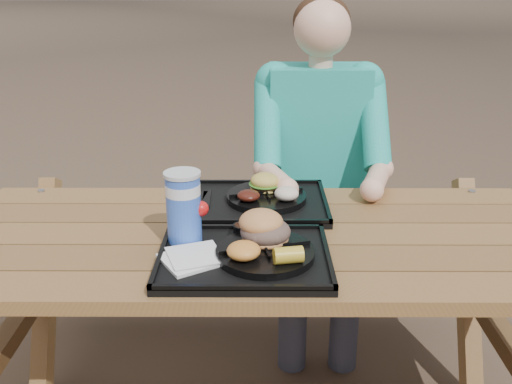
{
  "coord_description": "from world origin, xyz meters",
  "views": [
    {
      "loc": [
        0.01,
        -1.51,
        1.47
      ],
      "look_at": [
        0.0,
        0.0,
        0.88
      ],
      "focal_mm": 40.0,
      "sensor_mm": 36.0,
      "label": 1
    }
  ],
  "objects": [
    {
      "name": "picnic_table",
      "position": [
        0.0,
        0.0,
        0.38
      ],
      "size": [
        1.8,
        1.49,
        0.75
      ],
      "primitive_type": null,
      "color": "#999999",
      "rests_on": "ground"
    },
    {
      "name": "tray_near",
      "position": [
        -0.03,
        -0.18,
        0.76
      ],
      "size": [
        0.45,
        0.35,
        0.02
      ],
      "primitive_type": "cube",
      "color": "black",
      "rests_on": "picnic_table"
    },
    {
      "name": "tray_far",
      "position": [
        0.0,
        0.2,
        0.76
      ],
      "size": [
        0.45,
        0.35,
        0.02
      ],
      "primitive_type": "cube",
      "color": "black",
      "rests_on": "picnic_table"
    },
    {
      "name": "plate_near",
      "position": [
        0.02,
        -0.18,
        0.78
      ],
      "size": [
        0.26,
        0.26,
        0.02
      ],
      "primitive_type": "cylinder",
      "color": "black",
      "rests_on": "tray_near"
    },
    {
      "name": "plate_far",
      "position": [
        0.03,
        0.21,
        0.78
      ],
      "size": [
        0.26,
        0.26,
        0.02
      ],
      "primitive_type": "cylinder",
      "color": "black",
      "rests_on": "tray_far"
    },
    {
      "name": "napkin_stack",
      "position": [
        -0.17,
        -0.21,
        0.78
      ],
      "size": [
        0.19,
        0.19,
        0.02
      ],
      "primitive_type": "cube",
      "rotation": [
        0.0,
        0.0,
        0.56
      ],
      "color": "white",
      "rests_on": "tray_near"
    },
    {
      "name": "soda_cup",
      "position": [
        -0.2,
        -0.09,
        0.87
      ],
      "size": [
        0.09,
        0.09,
        0.19
      ],
      "primitive_type": "cylinder",
      "color": "blue",
      "rests_on": "tray_near"
    },
    {
      "name": "condiment_bbq",
      "position": [
        -0.04,
        -0.06,
        0.79
      ],
      "size": [
        0.05,
        0.05,
        0.03
      ],
      "primitive_type": "cylinder",
      "color": "black",
      "rests_on": "tray_near"
    },
    {
      "name": "condiment_mustard",
      "position": [
        0.04,
        -0.06,
        0.79
      ],
      "size": [
        0.06,
        0.06,
        0.03
      ],
      "primitive_type": "cylinder",
      "color": "yellow",
      "rests_on": "tray_near"
    },
    {
      "name": "sandwich",
      "position": [
        0.03,
        -0.13,
        0.86
      ],
      "size": [
        0.13,
        0.13,
        0.13
      ],
      "primitive_type": null,
      "color": "#C98047",
      "rests_on": "plate_near"
    },
    {
      "name": "mac_cheese",
      "position": [
        -0.03,
        -0.23,
        0.81
      ],
      "size": [
        0.09,
        0.09,
        0.04
      ],
      "primitive_type": "ellipsoid",
      "color": "gold",
      "rests_on": "plate_near"
    },
    {
      "name": "corn_cob",
      "position": [
        0.08,
        -0.25,
        0.81
      ],
      "size": [
        0.08,
        0.08,
        0.04
      ],
      "primitive_type": null,
      "rotation": [
        0.0,
        0.0,
        0.17
      ],
      "color": "gold",
      "rests_on": "plate_near"
    },
    {
      "name": "cutlery_far",
      "position": [
        -0.16,
        0.21,
        0.77
      ],
      "size": [
        0.03,
        0.15,
        0.01
      ],
      "primitive_type": "cube",
      "rotation": [
        0.0,
        0.0,
        0.03
      ],
      "color": "black",
      "rests_on": "tray_far"
    },
    {
      "name": "burger",
      "position": [
        0.03,
        0.25,
        0.83
      ],
      "size": [
        0.1,
        0.1,
        0.09
      ],
      "primitive_type": null,
      "color": "gold",
      "rests_on": "plate_far"
    },
    {
      "name": "baked_beans",
      "position": [
        -0.02,
        0.16,
        0.81
      ],
      "size": [
        0.07,
        0.07,
        0.03
      ],
      "primitive_type": "ellipsoid",
      "color": "#43150D",
      "rests_on": "plate_far"
    },
    {
      "name": "potato_salad",
      "position": [
        0.1,
        0.16,
        0.81
      ],
      "size": [
        0.08,
        0.08,
        0.04
      ],
      "primitive_type": "ellipsoid",
      "color": "beige",
      "rests_on": "plate_far"
    },
    {
      "name": "diner",
      "position": [
        0.24,
        0.66,
        0.64
      ],
      "size": [
        0.48,
        0.84,
        1.28
      ],
      "primitive_type": null,
      "color": "teal",
      "rests_on": "ground"
    }
  ]
}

